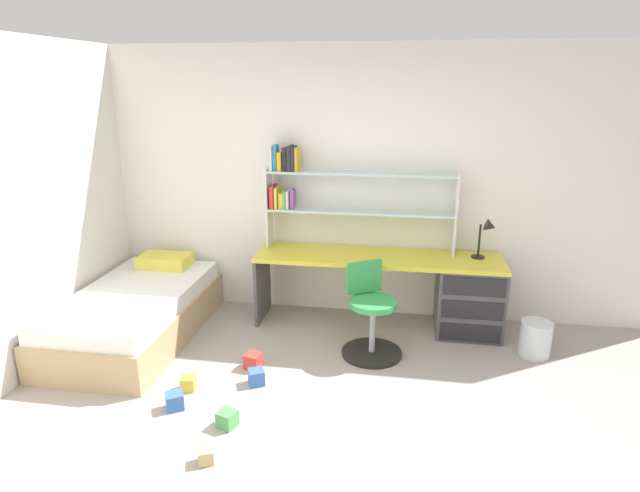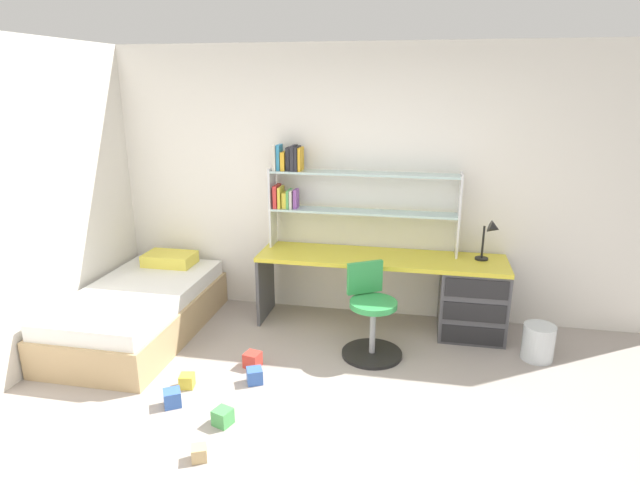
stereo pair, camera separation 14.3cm
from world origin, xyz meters
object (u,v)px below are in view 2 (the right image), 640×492
swivel_chair (371,320)px  toy_block_blue_5 (255,376)px  desk (447,292)px  waste_bin (538,342)px  toy_block_natural_1 (199,453)px  bookshelf_hutch (334,189)px  toy_block_yellow_2 (187,381)px  bed_platform (140,311)px  toy_block_green_4 (223,417)px  toy_block_blue_0 (172,398)px  toy_block_red_3 (253,360)px  desk_lamp (491,234)px

swivel_chair → toy_block_blue_5: 1.09m
desk → waste_bin: 0.89m
toy_block_natural_1 → bookshelf_hutch: bearing=79.2°
bookshelf_hutch → toy_block_blue_5: bookshelf_hutch is taller
bookshelf_hutch → toy_block_yellow_2: bookshelf_hutch is taller
desk → bed_platform: desk is taller
swivel_chair → waste_bin: size_ratio=2.58×
toy_block_green_4 → toy_block_blue_0: bearing=162.5°
toy_block_natural_1 → toy_block_green_4: (0.01, 0.37, 0.01)m
toy_block_red_3 → toy_block_green_4: (0.05, -0.78, -0.00)m
waste_bin → toy_block_green_4: 2.67m
waste_bin → desk: bearing=153.2°
toy_block_yellow_2 → toy_block_green_4: bearing=-41.2°
toy_block_yellow_2 → toy_block_green_4: (0.44, -0.39, 0.01)m
desk → toy_block_yellow_2: bearing=-144.9°
toy_block_blue_0 → toy_block_red_3: size_ratio=0.98×
desk → toy_block_blue_0: (-1.97, -1.63, -0.34)m
toy_block_natural_1 → toy_block_blue_5: (0.06, 0.92, 0.01)m
toy_block_red_3 → desk: bearing=32.1°
bookshelf_hutch → toy_block_green_4: size_ratio=15.55×
desk_lamp → bookshelf_hutch: bearing=175.5°
swivel_chair → toy_block_yellow_2: 1.58m
desk_lamp → toy_block_green_4: (-1.87, -1.83, -0.90)m
desk → toy_block_yellow_2: size_ratio=21.83×
bed_platform → toy_block_red_3: (1.21, -0.37, -0.17)m
desk → toy_block_yellow_2: desk is taller
waste_bin → toy_block_green_4: size_ratio=2.67×
bookshelf_hutch → swivel_chair: 1.31m
desk_lamp → toy_block_red_3: size_ratio=3.11×
bed_platform → swivel_chair: bearing=1.0°
swivel_chair → toy_block_blue_0: (-1.33, -1.05, -0.25)m
desk_lamp → toy_block_yellow_2: (-2.32, -1.44, -0.90)m
toy_block_blue_0 → toy_block_blue_5: toy_block_blue_0 is taller
swivel_chair → toy_block_blue_5: size_ratio=6.73×
toy_block_green_4 → toy_block_blue_5: toy_block_blue_5 is taller
bookshelf_hutch → swivel_chair: bookshelf_hutch is taller
desk → swivel_chair: swivel_chair is taller
swivel_chair → toy_block_green_4: (-0.89, -1.19, -0.26)m
desk → swivel_chair: bearing=-137.9°
swivel_chair → toy_block_green_4: bearing=-126.6°
toy_block_natural_1 → toy_block_blue_5: toy_block_blue_5 is taller
bookshelf_hutch → waste_bin: bearing=-16.6°
bed_platform → toy_block_natural_1: size_ratio=19.61×
waste_bin → toy_block_blue_5: size_ratio=2.61×
waste_bin → toy_block_red_3: waste_bin is taller
bookshelf_hutch → toy_block_blue_0: bookshelf_hutch is taller
toy_block_red_3 → toy_block_blue_0: bearing=-121.7°
toy_block_yellow_2 → toy_block_red_3: (0.40, 0.40, 0.01)m
waste_bin → toy_block_natural_1: 2.89m
bookshelf_hutch → toy_block_natural_1: 2.66m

